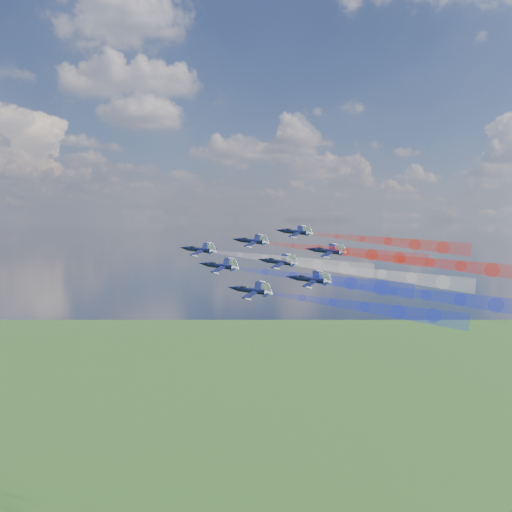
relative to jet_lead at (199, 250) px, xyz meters
name	(u,v)px	position (x,y,z in m)	size (l,w,h in m)	color
jet_lead	(199,250)	(0.00, 0.00, 0.00)	(10.51, 13.14, 3.50)	black
trail_lead	(290,261)	(21.97, -20.20, -2.67)	(4.38, 48.32, 4.38)	white
jet_inner_left	(220,266)	(1.94, -15.58, -3.95)	(10.51, 13.14, 3.50)	black
trail_inner_left	(321,279)	(23.92, -35.78, -6.62)	(4.38, 48.32, 4.38)	#1B2DE5
jet_inner_right	(252,241)	(16.60, -2.52, 2.56)	(10.51, 13.14, 3.50)	black
trail_inner_right	(344,251)	(38.57, -22.71, -0.12)	(4.38, 48.32, 4.38)	red
jet_outer_left	(252,291)	(5.62, -31.49, -9.35)	(10.51, 13.14, 3.50)	black
trail_outer_left	(365,307)	(27.60, -51.68, -12.02)	(4.38, 48.32, 4.38)	#1B2DE5
jet_center_third	(279,262)	(19.15, -18.41, -3.01)	(10.51, 13.14, 3.50)	black
trail_center_third	(382,275)	(41.12, -38.60, -5.68)	(4.38, 48.32, 4.38)	white
jet_outer_right	(295,232)	(31.70, -2.87, 5.37)	(10.51, 13.14, 3.50)	black
trail_outer_right	(388,241)	(53.68, -23.06, 2.70)	(4.38, 48.32, 4.38)	red
jet_rear_left	(310,280)	(21.17, -34.91, -6.69)	(10.51, 13.14, 3.50)	black
trail_rear_left	(426,295)	(43.14, -55.11, -9.36)	(4.38, 48.32, 4.38)	#1B2DE5
jet_rear_right	(327,251)	(34.42, -19.73, -0.05)	(10.51, 13.14, 3.50)	black
trail_rear_right	(431,263)	(56.39, -39.92, -2.72)	(4.38, 48.32, 4.38)	red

